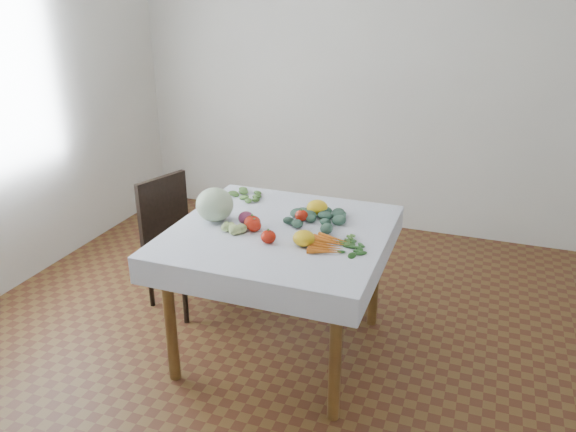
{
  "coord_description": "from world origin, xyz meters",
  "views": [
    {
      "loc": [
        0.97,
        -2.54,
        1.95
      ],
      "look_at": [
        0.03,
        0.04,
        0.82
      ],
      "focal_mm": 35.0,
      "sensor_mm": 36.0,
      "label": 1
    }
  ],
  "objects_px": {
    "chair": "(175,234)",
    "cabbage": "(215,205)",
    "table": "(280,246)",
    "heirloom_back": "(317,208)",
    "carrot_bunch": "(328,245)"
  },
  "relations": [
    {
      "from": "chair",
      "to": "cabbage",
      "type": "xyz_separation_m",
      "value": [
        0.45,
        -0.29,
        0.36
      ]
    },
    {
      "from": "table",
      "to": "cabbage",
      "type": "height_order",
      "value": "cabbage"
    },
    {
      "from": "cabbage",
      "to": "heirloom_back",
      "type": "xyz_separation_m",
      "value": [
        0.5,
        0.27,
        -0.05
      ]
    },
    {
      "from": "cabbage",
      "to": "carrot_bunch",
      "type": "distance_m",
      "value": 0.69
    },
    {
      "from": "chair",
      "to": "cabbage",
      "type": "distance_m",
      "value": 0.65
    },
    {
      "from": "cabbage",
      "to": "heirloom_back",
      "type": "bearing_deg",
      "value": 28.55
    },
    {
      "from": "table",
      "to": "heirloom_back",
      "type": "bearing_deg",
      "value": 64.85
    },
    {
      "from": "cabbage",
      "to": "heirloom_back",
      "type": "height_order",
      "value": "cabbage"
    },
    {
      "from": "chair",
      "to": "heirloom_back",
      "type": "bearing_deg",
      "value": -1.03
    },
    {
      "from": "table",
      "to": "chair",
      "type": "relative_size",
      "value": 1.19
    },
    {
      "from": "chair",
      "to": "heirloom_back",
      "type": "height_order",
      "value": "chair"
    },
    {
      "from": "table",
      "to": "cabbage",
      "type": "bearing_deg",
      "value": -178.72
    },
    {
      "from": "table",
      "to": "heirloom_back",
      "type": "height_order",
      "value": "heirloom_back"
    },
    {
      "from": "cabbage",
      "to": "heirloom_back",
      "type": "relative_size",
      "value": 1.71
    },
    {
      "from": "table",
      "to": "heirloom_back",
      "type": "relative_size",
      "value": 8.32
    }
  ]
}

